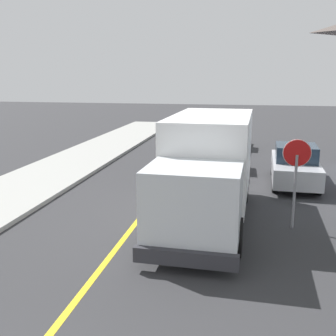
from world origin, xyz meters
The scene contains 6 objects.
centre_line_yellow centered at (0.00, 10.00, 0.00)m, with size 0.16×56.00×0.01m, color gold.
box_truck centered at (2.09, 9.26, 1.77)m, with size 2.59×7.24×3.20m.
parked_car_near centered at (1.74, 16.38, 0.79)m, with size 1.88×4.43×1.67m.
parked_car_mid centered at (1.91, 22.32, 0.79)m, with size 1.99×4.48×1.67m.
parked_van_across centered at (5.20, 14.09, 0.79)m, with size 1.94×4.45×1.67m.
stop_sign centered at (4.65, 8.97, 1.86)m, with size 0.80×0.10×2.65m.
Camera 1 is at (3.25, -2.96, 4.43)m, focal length 43.68 mm.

